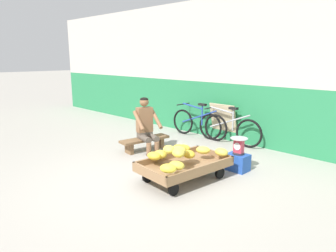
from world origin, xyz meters
name	(u,v)px	position (x,y,z in m)	size (l,w,h in m)	color
ground_plane	(143,183)	(0.00, 0.00, 0.00)	(80.00, 80.00, 0.00)	#A39E93
back_wall	(255,71)	(0.00, 3.30, 1.66)	(16.00, 0.30, 3.31)	#287F4C
banana_cart	(184,166)	(0.37, 0.56, 0.24)	(0.97, 1.51, 0.36)	#8E6B47
banana_pile	(181,154)	(0.37, 0.47, 0.47)	(0.89, 1.40, 0.26)	gold
low_bench	(145,141)	(-1.33, 1.20, 0.20)	(0.45, 1.13, 0.27)	brown
vendor_seated	(146,125)	(-1.25, 1.18, 0.57)	(0.73, 0.59, 1.14)	brown
plastic_crate	(238,162)	(0.74, 1.56, 0.15)	(0.36, 0.28, 0.30)	#234CA8
weighing_scale	(239,146)	(0.74, 1.55, 0.45)	(0.30, 0.30, 0.29)	#28282D
bicycle_near_left	(199,123)	(-1.24, 2.88, 0.35)	(1.66, 0.48, 0.86)	black
bicycle_far_left	(229,128)	(-0.38, 2.92, 0.35)	(1.66, 0.48, 0.86)	black
sign_board	(224,122)	(-0.65, 3.11, 0.44)	(0.70, 0.24, 0.88)	#C6B289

